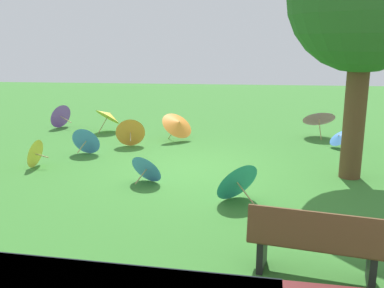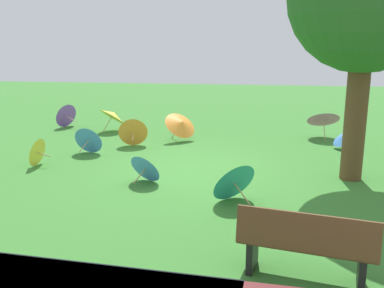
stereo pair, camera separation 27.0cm
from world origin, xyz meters
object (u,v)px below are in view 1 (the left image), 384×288
Objects in this scene: parasol_teal_1 at (235,180)px; parasol_blue_3 at (87,140)px; parasol_purple_0 at (59,115)px; park_bench at (316,243)px; parasol_blue_1 at (148,167)px; parasol_orange_1 at (178,124)px; parasol_pink_0 at (319,116)px; parasol_blue_2 at (340,137)px; parasol_orange_0 at (130,132)px; parasol_yellow_0 at (109,115)px; parasol_yellow_1 at (32,153)px.

parasol_teal_1 is 4.79m from parasol_blue_3.
parasol_purple_0 is 8.60m from parasol_teal_1.
park_bench reaches higher than parasol_purple_0.
parasol_teal_1 reaches higher than parasol_blue_1.
parasol_teal_1 is at bearing 110.35° from parasol_orange_1.
parasol_pink_0 is 6.76m from parasol_blue_3.
park_bench is 1.83× the size of parasol_purple_0.
park_bench is 4.33m from parasol_blue_1.
park_bench is at bearing 110.85° from parasol_orange_1.
parasol_blue_1 is 3.79m from parasol_orange_1.
parasol_blue_1 is at bearing 37.68° from parasol_blue_2.
parasol_pink_0 is at bearing -75.52° from parasol_blue_2.
parasol_orange_0 is 4.87m from parasol_teal_1.
parasol_yellow_0 is at bearing -54.30° from parasol_teal_1.
parasol_orange_1 is at bearing -69.15° from park_bench.
parasol_orange_0 is 0.86× the size of parasol_teal_1.
parasol_blue_2 is (-4.44, 0.32, -0.20)m from parasol_orange_1.
parasol_yellow_0 is at bearing -0.54° from parasol_pink_0.
parasol_blue_3 is (2.09, 1.71, -0.14)m from parasol_orange_1.
park_bench is 1.95× the size of parasol_orange_0.
parasol_blue_3 is (6.52, 1.38, 0.05)m from parasol_blue_2.
park_bench reaches higher than parasol_yellow_1.
parasol_pink_0 is 6.13m from parasol_teal_1.
parasol_orange_0 is 1.07× the size of parasol_blue_3.
parasol_blue_3 is (-2.16, 3.28, -0.04)m from parasol_purple_0.
parasol_blue_1 is at bearing 110.76° from parasol_orange_0.
parasol_orange_0 is at bearing 142.91° from parasol_purple_0.
parasol_pink_0 is at bearing -130.63° from parasol_blue_1.
parasol_blue_1 is at bearing 115.58° from parasol_yellow_0.
parasol_orange_1 is at bearing -90.80° from parasol_blue_1.
parasol_purple_0 is 1.93m from parasol_yellow_0.
park_bench is 1.67× the size of parasol_teal_1.
parasol_blue_2 is (-1.72, -6.80, -0.15)m from park_bench.
parasol_teal_1 is (-5.97, 6.19, -0.01)m from parasol_purple_0.
parasol_pink_0 is at bearing -161.65° from parasol_orange_0.
parasol_teal_1 is at bearing 154.86° from parasol_blue_1.
parasol_orange_0 is at bearing 4.06° from parasol_blue_2.
parasol_blue_2 is (-4.49, -3.47, -0.01)m from parasol_blue_1.
parasol_orange_1 reaches higher than parasol_orange_0.
parasol_purple_0 is 0.91× the size of parasol_teal_1.
parasol_yellow_0 is 1.14× the size of parasol_teal_1.
parasol_orange_1 is (4.08, 1.03, -0.12)m from parasol_pink_0.
parasol_yellow_0 is 0.94× the size of parasol_orange_1.
parasol_pink_0 is 1.32× the size of parasol_blue_3.
parasol_yellow_0 is 7.04m from parasol_teal_1.
parasol_orange_0 is 3.28m from parasol_blue_1.
parasol_blue_1 is at bearing 49.37° from parasol_pink_0.
parasol_blue_1 is at bearing -50.30° from park_bench.
parasol_yellow_0 is 2.17m from parasol_orange_0.
parasol_purple_0 is 1.11× the size of parasol_blue_1.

